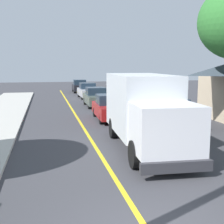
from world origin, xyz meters
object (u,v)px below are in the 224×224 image
parked_car_far (88,91)px  parked_van_across (170,113)px  parked_car_near (109,108)px  parked_car_furthest (80,86)px  stop_sign (163,94)px  box_truck (145,108)px  parked_car_mid (96,97)px

parked_car_far → parked_van_across: 16.35m
parked_car_near → parked_car_furthest: same height
parked_car_far → parked_car_furthest: bearing=90.3°
stop_sign → parked_car_near: bearing=145.6°
parked_car_near → parked_van_across: bearing=-40.9°
parked_van_across → parked_car_far: bearing=99.7°
box_truck → parked_van_across: bearing=54.2°
box_truck → parked_car_near: bearing=90.5°
parked_car_furthest → parked_car_near: bearing=-91.0°
parked_car_mid → parked_car_far: 6.75m
box_truck → parked_car_far: size_ratio=1.65×
parked_car_near → parked_car_mid: same height
parked_car_far → stop_sign: stop_sign is taller
parked_car_far → box_truck: bearing=-90.9°
parked_car_mid → parked_car_furthest: size_ratio=0.99×
parked_car_mid → box_truck: bearing=-90.6°
box_truck → parked_car_furthest: size_ratio=1.65×
parked_car_near → stop_sign: stop_sign is taller
parked_car_mid → stop_sign: 9.13m
parked_car_far → stop_sign: bearing=-80.6°
box_truck → parked_van_across: 5.38m
box_truck → parked_car_mid: bearing=89.4°
stop_sign → box_truck: bearing=-120.0°
parked_car_mid → stop_sign: bearing=-72.3°
box_truck → parked_car_mid: 13.68m
parked_car_furthest → stop_sign: (2.58, -22.77, 1.06)m
box_truck → parked_car_near: size_ratio=1.64×
parked_car_near → box_truck: bearing=-89.5°
box_truck → stop_sign: size_ratio=2.75×
box_truck → parked_car_far: box_truck is taller
parked_car_mid → parked_car_near: bearing=-91.7°
box_truck → parked_car_near: (-0.07, 7.02, -0.97)m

